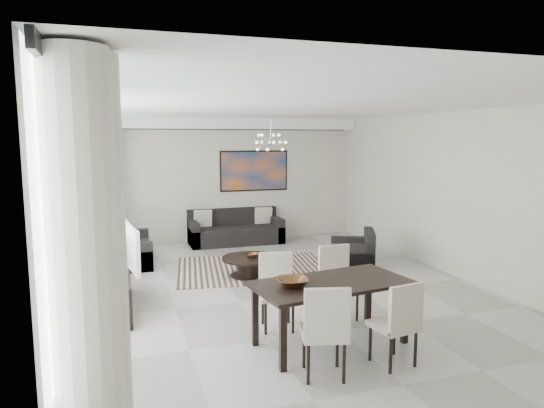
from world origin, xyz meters
name	(u,v)px	position (x,y,z in m)	size (l,w,h in m)	color
room_shell	(329,202)	(0.46, 0.00, 1.45)	(6.00, 9.00, 2.90)	#A8A39B
window_wall	(101,211)	(-2.86, 0.00, 1.47)	(0.37, 8.95, 2.90)	white
soffit	(235,123)	(0.00, 4.30, 2.77)	(5.98, 0.40, 0.26)	white
painting	(254,171)	(0.50, 4.47, 1.65)	(1.68, 0.04, 0.98)	#B95719
chandelier	(271,142)	(0.30, 2.50, 2.35)	(0.66, 0.66, 0.71)	silver
rug	(253,268)	(-0.28, 1.75, 0.01)	(2.79, 2.15, 0.01)	black
coffee_table	(250,265)	(-0.47, 1.29, 0.20)	(0.99, 0.99, 0.35)	black
bowl_coffee	(252,255)	(-0.42, 1.28, 0.38)	(0.21, 0.21, 0.07)	brown
sofa_main	(235,232)	(-0.07, 4.07, 0.26)	(2.14, 0.88, 0.78)	black
loveseat	(126,251)	(-2.54, 2.84, 0.26)	(0.85, 1.51, 0.76)	black
armchair	(354,254)	(1.58, 1.30, 0.24)	(1.08, 1.10, 0.71)	black
side_table	(120,248)	(-2.65, 2.44, 0.41)	(0.44, 0.44, 0.60)	black
tv_console	(113,291)	(-2.76, 0.22, 0.27)	(0.49, 1.76, 0.55)	black
television	(123,248)	(-2.60, 0.29, 0.87)	(1.13, 0.15, 0.65)	gray
dining_table	(331,289)	(-0.29, -1.77, 0.68)	(1.95, 1.18, 0.76)	black
dining_chair_sw	(325,326)	(-0.70, -2.55, 0.57)	(0.55, 0.55, 0.99)	beige
dining_chair_se	(399,319)	(0.15, -2.53, 0.53)	(0.49, 0.49, 0.93)	beige
dining_chair_nw	(277,285)	(-0.73, -1.04, 0.55)	(0.51, 0.51, 0.96)	beige
dining_chair_ne	(337,276)	(0.17, -0.94, 0.56)	(0.45, 0.45, 0.97)	beige
bowl_dining	(293,282)	(-0.78, -1.79, 0.81)	(0.36, 0.36, 0.09)	brown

